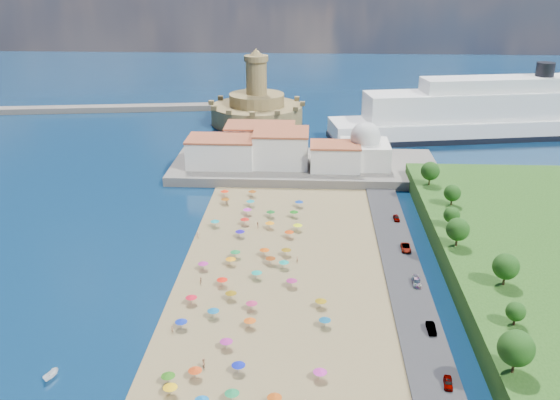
{
  "coord_description": "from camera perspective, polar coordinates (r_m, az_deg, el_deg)",
  "views": [
    {
      "loc": [
        11.93,
        -129.78,
        68.79
      ],
      "look_at": [
        4.0,
        25.0,
        8.0
      ],
      "focal_mm": 40.0,
      "sensor_mm": 36.0,
      "label": 1
    }
  ],
  "objects": [
    {
      "name": "cruise_ship",
      "position": [
        268.28,
        19.2,
        7.3
      ],
      "size": [
        137.05,
        43.93,
        29.62
      ],
      "color": "black",
      "rests_on": "ground"
    },
    {
      "name": "breakwater",
      "position": [
        315.25,
        -20.09,
        7.76
      ],
      "size": [
        199.03,
        34.77,
        2.6
      ],
      "primitive_type": "cube",
      "rotation": [
        0.0,
        0.0,
        0.14
      ],
      "color": "#59544C",
      "rests_on": "ground"
    },
    {
      "name": "parked_cars",
      "position": [
        145.34,
        12.2,
        -6.75
      ],
      "size": [
        2.49,
        75.3,
        1.42
      ],
      "color": "gray",
      "rests_on": "promenade"
    },
    {
      "name": "beach_parasols",
      "position": [
        136.9,
        -3.05,
        -7.75
      ],
      "size": [
        31.93,
        116.43,
        2.2
      ],
      "color": "gray",
      "rests_on": "beach"
    },
    {
      "name": "fortress",
      "position": [
        275.92,
        -2.14,
        8.39
      ],
      "size": [
        40.0,
        40.0,
        32.4
      ],
      "color": "#9E884F",
      "rests_on": "ground"
    },
    {
      "name": "waterfront_buildings",
      "position": [
        212.87,
        -1.23,
        4.78
      ],
      "size": [
        57.0,
        29.0,
        11.0
      ],
      "color": "silver",
      "rests_on": "terrace"
    },
    {
      "name": "domed_building",
      "position": [
        210.27,
        7.77,
        4.69
      ],
      "size": [
        16.0,
        16.0,
        15.0
      ],
      "color": "silver",
      "rests_on": "terrace"
    },
    {
      "name": "beachgoers",
      "position": [
        139.22,
        -5.56,
        -7.77
      ],
      "size": [
        31.18,
        99.53,
        1.87
      ],
      "color": "tan",
      "rests_on": "beach"
    },
    {
      "name": "hillside_trees",
      "position": [
        140.94,
        17.42,
        -4.29
      ],
      "size": [
        12.34,
        109.84,
        7.56
      ],
      "color": "#382314",
      "rests_on": "hillside"
    },
    {
      "name": "terrace",
      "position": [
        213.66,
        2.27,
        3.04
      ],
      "size": [
        90.0,
        36.0,
        3.0
      ],
      "primitive_type": "cube",
      "color": "#59544C",
      "rests_on": "ground"
    },
    {
      "name": "jetty",
      "position": [
        248.35,
        -2.72,
        5.6
      ],
      "size": [
        18.0,
        70.0,
        2.4
      ],
      "primitive_type": "cube",
      "color": "#59544C",
      "rests_on": "ground"
    },
    {
      "name": "ground",
      "position": [
        147.36,
        -2.06,
        -6.42
      ],
      "size": [
        700.0,
        700.0,
        0.0
      ],
      "primitive_type": "plane",
      "color": "#071938",
      "rests_on": "ground"
    }
  ]
}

